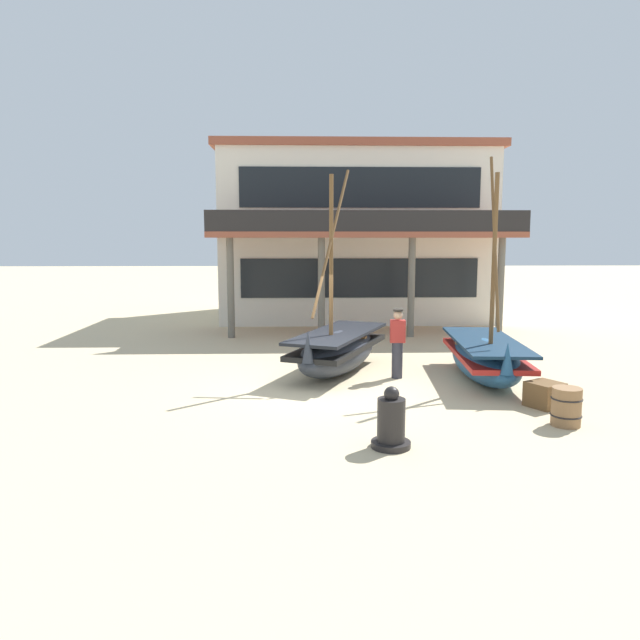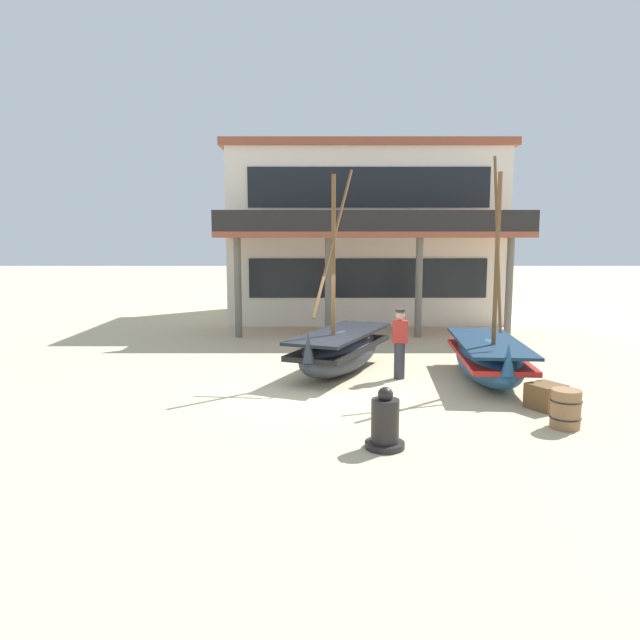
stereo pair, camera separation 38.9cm
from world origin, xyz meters
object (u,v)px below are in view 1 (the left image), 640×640
cargo_crate (545,395)px  fisherman_by_hull (397,344)px  harbor_building_main (353,234)px  fishing_boat_near_left (338,349)px  capstan_winch (391,423)px  wooden_barrel (566,407)px  fishing_boat_centre_large (485,357)px

cargo_crate → fisherman_by_hull: bearing=135.0°
harbor_building_main → fisherman_by_hull: bearing=-89.5°
fishing_boat_near_left → harbor_building_main: harbor_building_main is taller
harbor_building_main → cargo_crate: bearing=-79.5°
cargo_crate → capstan_winch: bearing=-147.1°
capstan_winch → harbor_building_main: 16.86m
capstan_winch → wooden_barrel: capstan_winch is taller
fishing_boat_centre_large → wooden_barrel: 3.61m
capstan_winch → harbor_building_main: (0.77, 16.54, 3.14)m
fishing_boat_centre_large → fisherman_by_hull: size_ratio=3.11×
wooden_barrel → cargo_crate: wooden_barrel is taller
fishing_boat_near_left → harbor_building_main: bearing=83.3°
fishing_boat_near_left → capstan_winch: size_ratio=5.03×
fishing_boat_centre_large → harbor_building_main: bearing=100.4°
fisherman_by_hull → fishing_boat_near_left: bearing=154.8°
capstan_winch → fishing_boat_near_left: bearing=95.6°
harbor_building_main → capstan_winch: bearing=-92.7°
fishing_boat_near_left → cargo_crate: 5.12m
fishing_boat_near_left → fishing_boat_centre_large: fishing_boat_centre_large is taller
fishing_boat_centre_large → fishing_boat_near_left: bearing=166.5°
wooden_barrel → harbor_building_main: 16.05m
fishing_boat_near_left → cargo_crate: bearing=-39.1°
fisherman_by_hull → cargo_crate: bearing=-45.0°
fishing_boat_near_left → harbor_building_main: (1.30, 11.10, 2.96)m
capstan_winch → harbor_building_main: harbor_building_main is taller
fishing_boat_near_left → fishing_boat_centre_large: size_ratio=0.97×
fisherman_by_hull → harbor_building_main: harbor_building_main is taller
fishing_boat_near_left → cargo_crate: size_ratio=8.41×
fishing_boat_centre_large → cargo_crate: 2.45m
capstan_winch → fishing_boat_centre_large: bearing=57.3°
capstan_winch → harbor_building_main: bearing=87.3°
wooden_barrel → harbor_building_main: size_ratio=0.06×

